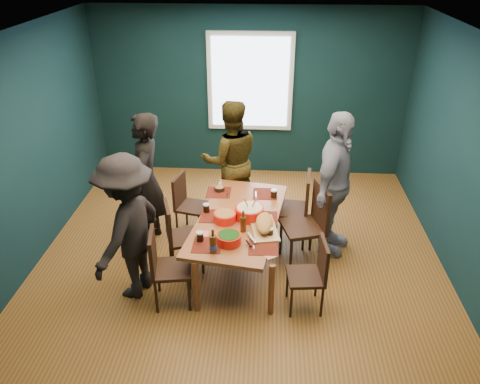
% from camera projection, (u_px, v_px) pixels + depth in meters
% --- Properties ---
extents(room, '(5.01, 5.01, 2.71)m').
position_uv_depth(room, '(242.00, 148.00, 5.52)').
color(room, '#9A5D2C').
rests_on(room, ground).
extents(dining_table, '(1.17, 1.92, 0.68)m').
position_uv_depth(dining_table, '(239.00, 222.00, 5.48)').
color(dining_table, brown).
rests_on(dining_table, floor).
extents(chair_left_far, '(0.46, 0.46, 0.84)m').
position_uv_depth(chair_left_far, '(186.00, 200.00, 6.19)').
color(chair_left_far, black).
rests_on(chair_left_far, floor).
extents(chair_left_mid, '(0.51, 0.51, 0.89)m').
position_uv_depth(chair_left_mid, '(177.00, 232.00, 5.47)').
color(chair_left_mid, black).
rests_on(chair_left_mid, floor).
extents(chair_left_near, '(0.46, 0.46, 0.90)m').
position_uv_depth(chair_left_near, '(163.00, 263.00, 4.94)').
color(chair_left_near, black).
rests_on(chair_left_near, floor).
extents(chair_right_far, '(0.49, 0.49, 0.98)m').
position_uv_depth(chair_right_far, '(298.00, 204.00, 5.95)').
color(chair_right_far, black).
rests_on(chair_right_far, floor).
extents(chair_right_mid, '(0.58, 0.58, 1.03)m').
position_uv_depth(chair_right_mid, '(311.00, 219.00, 5.57)').
color(chair_right_mid, black).
rests_on(chair_right_mid, floor).
extents(chair_right_near, '(0.41, 0.41, 0.84)m').
position_uv_depth(chair_right_near, '(314.00, 270.00, 4.89)').
color(chair_right_near, black).
rests_on(chair_right_near, floor).
extents(person_far_left, '(0.47, 0.68, 1.77)m').
position_uv_depth(person_far_left, '(146.00, 182.00, 5.79)').
color(person_far_left, black).
rests_on(person_far_left, floor).
extents(person_back, '(0.96, 0.82, 1.70)m').
position_uv_depth(person_back, '(231.00, 160.00, 6.44)').
color(person_back, black).
rests_on(person_back, floor).
extents(person_right, '(0.83, 1.17, 1.84)m').
position_uv_depth(person_right, '(334.00, 185.00, 5.64)').
color(person_right, silver).
rests_on(person_right, floor).
extents(person_near_left, '(0.93, 1.22, 1.68)m').
position_uv_depth(person_near_left, '(128.00, 228.00, 4.96)').
color(person_near_left, black).
rests_on(person_near_left, floor).
extents(bowl_salad, '(0.26, 0.26, 0.11)m').
position_uv_depth(bowl_salad, '(225.00, 217.00, 5.35)').
color(bowl_salad, red).
rests_on(bowl_salad, dining_table).
extents(bowl_dumpling, '(0.33, 0.33, 0.31)m').
position_uv_depth(bowl_dumpling, '(250.00, 212.00, 5.41)').
color(bowl_dumpling, red).
rests_on(bowl_dumpling, dining_table).
extents(bowl_herbs, '(0.26, 0.26, 0.11)m').
position_uv_depth(bowl_herbs, '(229.00, 238.00, 4.95)').
color(bowl_herbs, red).
rests_on(bowl_herbs, dining_table).
extents(cutting_board, '(0.38, 0.68, 0.15)m').
position_uv_depth(cutting_board, '(264.00, 224.00, 5.18)').
color(cutting_board, tan).
rests_on(cutting_board, dining_table).
extents(small_bowl, '(0.13, 0.13, 0.06)m').
position_uv_depth(small_bowl, '(219.00, 189.00, 6.00)').
color(small_bowl, black).
rests_on(small_bowl, dining_table).
extents(beer_bottle_a, '(0.08, 0.08, 0.28)m').
position_uv_depth(beer_bottle_a, '(213.00, 244.00, 4.79)').
color(beer_bottle_a, '#44260C').
rests_on(beer_bottle_a, dining_table).
extents(beer_bottle_b, '(0.07, 0.07, 0.26)m').
position_uv_depth(beer_bottle_b, '(243.00, 223.00, 5.14)').
color(beer_bottle_b, '#44260C').
rests_on(beer_bottle_b, dining_table).
extents(cola_glass_a, '(0.08, 0.08, 0.11)m').
position_uv_depth(cola_glass_a, '(200.00, 236.00, 4.99)').
color(cola_glass_a, black).
rests_on(cola_glass_a, dining_table).
extents(cola_glass_b, '(0.07, 0.07, 0.10)m').
position_uv_depth(cola_glass_b, '(270.00, 232.00, 5.08)').
color(cola_glass_b, black).
rests_on(cola_glass_b, dining_table).
extents(cola_glass_c, '(0.08, 0.08, 0.11)m').
position_uv_depth(cola_glass_c, '(274.00, 193.00, 5.83)').
color(cola_glass_c, black).
rests_on(cola_glass_c, dining_table).
extents(cola_glass_d, '(0.08, 0.08, 0.11)m').
position_uv_depth(cola_glass_d, '(206.00, 208.00, 5.52)').
color(cola_glass_d, black).
rests_on(cola_glass_d, dining_table).
extents(napkin_a, '(0.15, 0.15, 0.00)m').
position_uv_depth(napkin_a, '(271.00, 215.00, 5.49)').
color(napkin_a, '#E97262').
rests_on(napkin_a, dining_table).
extents(napkin_b, '(0.13, 0.13, 0.00)m').
position_uv_depth(napkin_b, '(202.00, 234.00, 5.13)').
color(napkin_b, '#E97262').
rests_on(napkin_b, dining_table).
extents(napkin_c, '(0.17, 0.17, 0.00)m').
position_uv_depth(napkin_c, '(270.00, 255.00, 4.79)').
color(napkin_c, '#E97262').
rests_on(napkin_c, dining_table).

